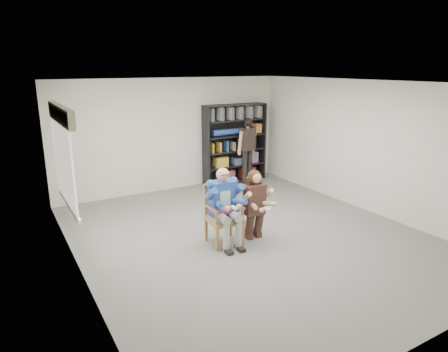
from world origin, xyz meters
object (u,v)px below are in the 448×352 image
armchair (224,215)px  standing_man (247,151)px  seated_man (224,206)px  bookshelf (235,144)px  kneeling_woman (255,206)px

armchair → standing_man: standing_man is taller
seated_man → standing_man: 3.82m
bookshelf → standing_man: 0.44m
armchair → kneeling_woman: kneeling_woman is taller
kneeling_woman → bookshelf: bookshelf is taller
armchair → kneeling_woman: bearing=-7.8°
armchair → bookshelf: bookshelf is taller
bookshelf → standing_man: bookshelf is taller
seated_man → kneeling_woman: seated_man is taller
kneeling_woman → bookshelf: (1.68, 3.43, 0.41)m
armchair → seated_man: (0.00, 0.00, 0.16)m
armchair → bookshelf: (2.26, 3.31, 0.51)m
armchair → standing_man: size_ratio=0.61×
armchair → bookshelf: bearing=59.5°
kneeling_woman → armchair: bearing=172.2°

